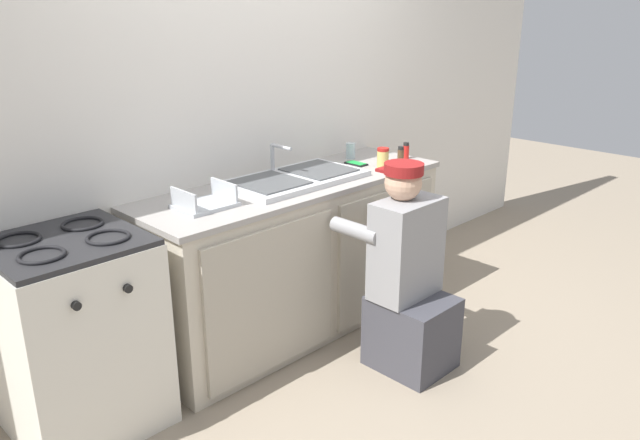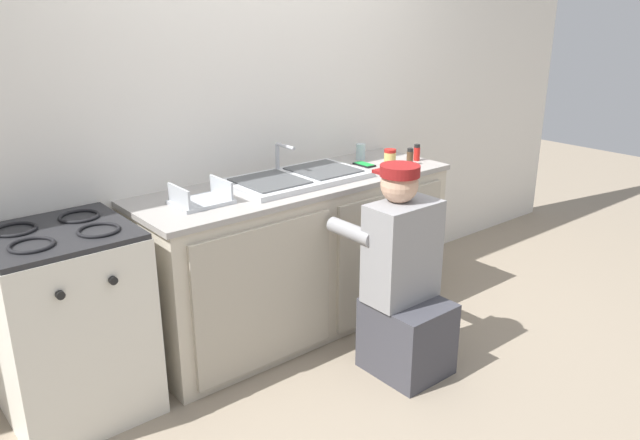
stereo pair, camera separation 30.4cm
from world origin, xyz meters
name	(u,v)px [view 1 (the left image)]	position (x,y,z in m)	size (l,w,h in m)	color
ground_plane	(332,342)	(0.00, 0.00, 0.00)	(12.00, 12.00, 0.00)	gray
back_wall	(253,113)	(0.00, 0.65, 1.25)	(6.00, 0.10, 2.50)	silver
counter_cabinet	(297,258)	(0.00, 0.29, 0.44)	(1.88, 0.62, 0.87)	beige
countertop	(295,184)	(0.00, 0.30, 0.89)	(1.92, 0.62, 0.03)	#9E9993
sink_double_basin	(295,178)	(0.00, 0.30, 0.92)	(0.80, 0.44, 0.19)	silver
stove_range	(77,335)	(-1.33, 0.30, 0.46)	(0.62, 0.62, 0.93)	silver
plumber_person	(408,285)	(0.13, -0.42, 0.46)	(0.42, 0.61, 1.10)	#3F3F47
water_glass	(351,151)	(0.63, 0.45, 0.95)	(0.06, 0.06, 0.10)	#ADC6CC
spice_bottle_pepper	(401,155)	(0.76, 0.15, 0.96)	(0.04, 0.04, 0.10)	#513823
dish_rack_tray	(205,202)	(-0.63, 0.27, 0.93)	(0.28, 0.22, 0.11)	#B2B7BC
spice_bottle_red	(406,151)	(0.88, 0.20, 0.96)	(0.04, 0.04, 0.10)	red
condiment_jar	(383,158)	(0.57, 0.14, 0.97)	(0.07, 0.07, 0.13)	#DBB760
cell_phone	(356,164)	(0.53, 0.32, 0.91)	(0.07, 0.14, 0.01)	black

